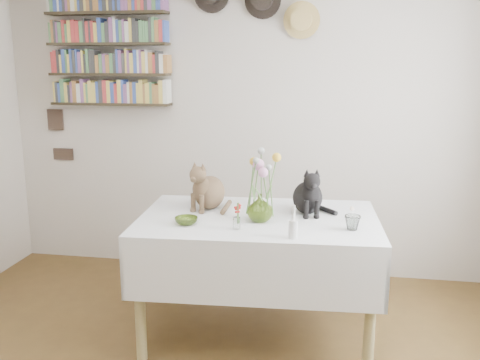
% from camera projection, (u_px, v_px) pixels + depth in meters
% --- Properties ---
extents(room, '(4.08, 4.58, 2.58)m').
position_uv_depth(room, '(154.00, 186.00, 2.19)').
color(room, brown).
rests_on(room, ground).
extents(dining_table, '(1.53, 1.04, 0.79)m').
position_uv_depth(dining_table, '(258.00, 247.00, 3.39)').
color(dining_table, white).
rests_on(dining_table, room).
extents(tabby_cat, '(0.31, 0.34, 0.33)m').
position_uv_depth(tabby_cat, '(210.00, 184.00, 3.52)').
color(tabby_cat, brown).
rests_on(tabby_cat, dining_table).
extents(black_cat, '(0.27, 0.31, 0.31)m').
position_uv_depth(black_cat, '(308.00, 189.00, 3.40)').
color(black_cat, black).
rests_on(black_cat, dining_table).
extents(flower_vase, '(0.18, 0.18, 0.17)m').
position_uv_depth(flower_vase, '(260.00, 208.00, 3.24)').
color(flower_vase, '#8CAA3D').
rests_on(flower_vase, dining_table).
extents(green_bowl, '(0.18, 0.18, 0.04)m').
position_uv_depth(green_bowl, '(186.00, 221.00, 3.19)').
color(green_bowl, '#8CAA3D').
rests_on(green_bowl, dining_table).
extents(drinking_glass, '(0.12, 0.12, 0.09)m').
position_uv_depth(drinking_glass, '(352.00, 223.00, 3.08)').
color(drinking_glass, white).
rests_on(drinking_glass, dining_table).
extents(candlestick, '(0.05, 0.05, 0.19)m').
position_uv_depth(candlestick, '(293.00, 227.00, 2.93)').
color(candlestick, white).
rests_on(candlestick, dining_table).
extents(berry_jar, '(0.04, 0.04, 0.18)m').
position_uv_depth(berry_jar, '(237.00, 216.00, 3.09)').
color(berry_jar, white).
rests_on(berry_jar, dining_table).
extents(porcelain_figurine, '(0.05, 0.05, 0.09)m').
position_uv_depth(porcelain_figurine, '(352.00, 215.00, 3.26)').
color(porcelain_figurine, white).
rests_on(porcelain_figurine, dining_table).
extents(flower_bouquet, '(0.17, 0.13, 0.39)m').
position_uv_depth(flower_bouquet, '(261.00, 166.00, 3.19)').
color(flower_bouquet, '#4C7233').
rests_on(flower_bouquet, flower_vase).
extents(bookshelf_unit, '(1.00, 0.16, 0.91)m').
position_uv_depth(bookshelf_unit, '(109.00, 49.00, 4.32)').
color(bookshelf_unit, '#2C2416').
rests_on(bookshelf_unit, room).
extents(wall_hats, '(0.98, 0.09, 0.48)m').
position_uv_depth(wall_hats, '(258.00, 5.00, 4.08)').
color(wall_hats, black).
rests_on(wall_hats, room).
extents(wall_art_plaques, '(0.21, 0.02, 0.44)m').
position_uv_depth(wall_art_plaques, '(59.00, 134.00, 4.64)').
color(wall_art_plaques, '#38281E').
rests_on(wall_art_plaques, room).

